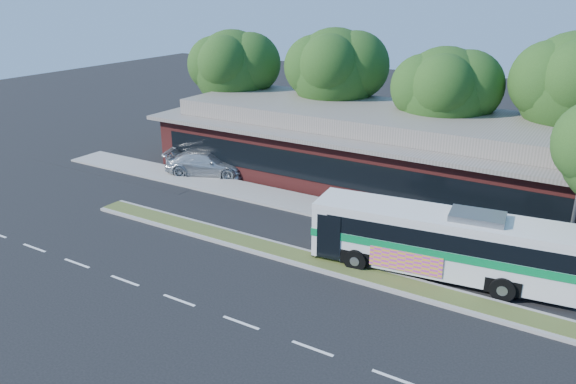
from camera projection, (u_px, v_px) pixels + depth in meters
The scene contains 10 objects.
ground at pixel (308, 268), 24.60m from camera, with size 120.00×120.00×0.00m, color black.
median_strip at pixel (315, 261), 25.06m from camera, with size 26.00×1.10×0.15m, color #3E5122.
sidewalk at pixel (367, 218), 29.71m from camera, with size 44.00×2.60×0.12m, color gray.
parking_lot at pixel (162, 153), 41.39m from camera, with size 14.00×12.00×0.01m, color black.
plaza_building at pixel (413, 151), 34.27m from camera, with size 33.20×11.20×4.45m.
tree_bg_a at pixel (238, 67), 41.80m from camera, with size 6.47×5.80×8.63m.
tree_bg_b at pixel (341, 70), 38.60m from camera, with size 6.69×6.00×9.00m.
tree_bg_c at pixel (451, 91), 34.10m from camera, with size 6.24×5.60×8.26m.
transit_bus at pixel (442, 238), 23.47m from camera, with size 11.00×3.64×3.04m.
sedan at pixel (207, 163), 36.42m from camera, with size 2.17×5.34×1.55m, color #B3B7BA.
Camera 1 is at (10.65, -19.18, 11.66)m, focal length 35.00 mm.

